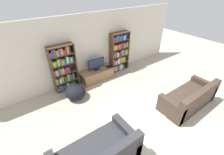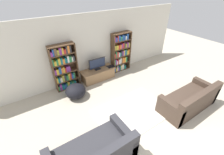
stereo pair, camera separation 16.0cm
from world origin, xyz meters
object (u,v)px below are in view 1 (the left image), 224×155
object	(u,v)px
tv_stand	(97,74)
laptop	(110,66)
beanbag_ottoman	(76,92)
bookshelf_right	(119,52)
bookshelf_left	(63,69)
couch_right_sofa	(189,99)
television	(96,64)

from	to	relation	value
tv_stand	laptop	bearing A→B (deg)	-8.57
beanbag_ottoman	bookshelf_right	bearing A→B (deg)	16.82
bookshelf_left	couch_right_sofa	size ratio (longest dim) A/B	0.87
tv_stand	laptop	distance (m)	0.63
television	beanbag_ottoman	distance (m)	1.44
bookshelf_right	television	world-z (taller)	bookshelf_right
tv_stand	beanbag_ottoman	bearing A→B (deg)	-154.37
bookshelf_right	television	xyz separation A→B (m)	(-1.23, -0.14, -0.15)
laptop	tv_stand	bearing A→B (deg)	171.43
bookshelf_left	bookshelf_right	distance (m)	2.52
bookshelf_left	tv_stand	xyz separation A→B (m)	(1.29, -0.16, -0.63)
television	couch_right_sofa	xyz separation A→B (m)	(1.61, -3.12, -0.43)
bookshelf_right	laptop	world-z (taller)	bookshelf_right
tv_stand	bookshelf_right	bearing A→B (deg)	7.14
television	laptop	world-z (taller)	television
beanbag_ottoman	bookshelf_left	bearing A→B (deg)	94.69
bookshelf_right	beanbag_ottoman	xyz separation A→B (m)	(-2.46, -0.74, -0.62)
bookshelf_left	beanbag_ottoman	xyz separation A→B (m)	(0.06, -0.74, -0.62)
bookshelf_right	couch_right_sofa	bearing A→B (deg)	-83.29
bookshelf_right	couch_right_sofa	world-z (taller)	bookshelf_right
television	bookshelf_right	bearing A→B (deg)	6.33
bookshelf_left	laptop	bearing A→B (deg)	-7.40
couch_right_sofa	bookshelf_right	bearing A→B (deg)	96.71
bookshelf_left	television	xyz separation A→B (m)	(1.29, -0.14, -0.15)
bookshelf_left	tv_stand	world-z (taller)	bookshelf_left
bookshelf_left	beanbag_ottoman	distance (m)	0.97
bookshelf_left	couch_right_sofa	world-z (taller)	bookshelf_left
television	laptop	bearing A→B (deg)	-10.27
television	laptop	xyz separation A→B (m)	(0.58, -0.10, -0.24)
laptop	beanbag_ottoman	world-z (taller)	beanbag_ottoman
tv_stand	beanbag_ottoman	xyz separation A→B (m)	(-1.23, -0.59, 0.02)
television	couch_right_sofa	world-z (taller)	television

